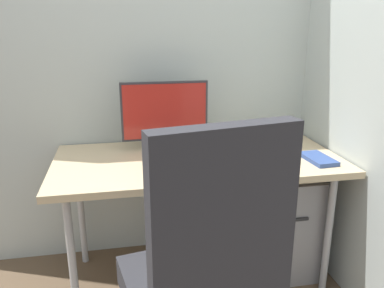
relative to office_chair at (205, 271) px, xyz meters
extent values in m
plane|color=brown|center=(0.13, 0.78, -0.58)|extent=(8.00, 8.00, 0.00)
cube|color=#B7C1BC|center=(0.13, 1.18, 0.82)|extent=(2.86, 0.04, 2.80)
cube|color=#B7C1BC|center=(0.92, 0.59, 0.82)|extent=(0.04, 2.08, 2.80)
cube|color=#D1B78C|center=(0.13, 0.78, 0.13)|extent=(1.51, 0.72, 0.03)
cylinder|color=#B2B5BA|center=(-0.52, 0.52, -0.24)|extent=(0.04, 0.04, 0.69)
cylinder|color=#B2B5BA|center=(0.79, 0.52, -0.24)|extent=(0.04, 0.04, 0.69)
cylinder|color=#B2B5BA|center=(-0.52, 1.05, -0.24)|extent=(0.04, 0.04, 0.69)
cylinder|color=#B2B5BA|center=(0.79, 1.05, -0.24)|extent=(0.04, 0.04, 0.69)
cube|color=#2D2D33|center=(-0.02, 0.09, -0.13)|extent=(0.59, 0.54, 0.12)
cube|color=#2D2D33|center=(0.02, -0.13, 0.24)|extent=(0.47, 0.15, 0.64)
cube|color=gray|center=(0.58, 0.81, -0.28)|extent=(0.42, 0.48, 0.61)
cube|color=#262628|center=(0.58, 0.56, -0.16)|extent=(0.21, 0.01, 0.02)
cube|color=#333338|center=(-0.02, 0.96, 0.15)|extent=(0.21, 0.17, 0.01)
cube|color=#333338|center=(-0.02, 0.97, 0.19)|extent=(0.04, 0.02, 0.06)
cube|color=#333338|center=(-0.02, 0.97, 0.37)|extent=(0.48, 0.02, 0.33)
cube|color=#B2261E|center=(-0.02, 0.96, 0.37)|extent=(0.46, 0.01, 0.30)
cube|color=black|center=(0.08, 0.69, 0.16)|extent=(0.44, 0.18, 0.03)
cube|color=#333338|center=(0.08, 0.69, 0.17)|extent=(0.40, 0.14, 0.00)
ellipsoid|color=gray|center=(0.39, 0.75, 0.16)|extent=(0.09, 0.11, 0.04)
cylinder|color=slate|center=(0.62, 0.89, 0.20)|extent=(0.07, 0.07, 0.11)
cylinder|color=#B2B5BA|center=(0.61, 0.89, 0.26)|extent=(0.03, 0.01, 0.12)
cylinder|color=#B2B5BA|center=(0.63, 0.89, 0.26)|extent=(0.03, 0.01, 0.12)
torus|color=red|center=(0.62, 0.89, 0.21)|extent=(0.03, 0.04, 0.01)
cylinder|color=red|center=(0.62, 0.87, 0.25)|extent=(0.02, 0.02, 0.15)
cylinder|color=#337FD8|center=(0.63, 0.89, 0.25)|extent=(0.01, 0.02, 0.14)
cube|color=#334C8C|center=(0.74, 0.62, 0.16)|extent=(0.13, 0.22, 0.02)
camera|label=1|loc=(-0.27, -1.14, 0.83)|focal=36.36mm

